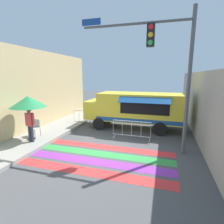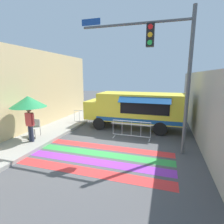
# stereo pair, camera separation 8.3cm
# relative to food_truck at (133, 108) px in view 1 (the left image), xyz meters

# --- Properties ---
(ground_plane) EXTENTS (60.00, 60.00, 0.00)m
(ground_plane) POSITION_rel_food_truck_xyz_m (-0.70, -3.70, -1.38)
(ground_plane) COLOR #4C4C4F
(sidewalk_left) EXTENTS (4.40, 16.00, 0.16)m
(sidewalk_left) POSITION_rel_food_truck_xyz_m (-5.74, -3.70, -1.30)
(sidewalk_left) COLOR #99968E
(sidewalk_left) RESTS_ON ground_plane
(building_left_facade) EXTENTS (0.25, 16.00, 4.96)m
(building_left_facade) POSITION_rel_food_truck_xyz_m (-5.80, -3.70, 1.10)
(building_left_facade) COLOR #DBBC84
(building_left_facade) RESTS_ON ground_plane
(concrete_wall_right) EXTENTS (0.20, 16.00, 3.61)m
(concrete_wall_right) POSITION_rel_food_truck_xyz_m (3.72, -0.70, 0.43)
(concrete_wall_right) COLOR #A39E93
(concrete_wall_right) RESTS_ON ground_plane
(crosswalk_painted) EXTENTS (6.40, 2.84, 0.01)m
(crosswalk_painted) POSITION_rel_food_truck_xyz_m (-0.70, -4.66, -1.38)
(crosswalk_painted) COLOR red
(crosswalk_painted) RESTS_ON ground_plane
(food_truck) EXTENTS (6.26, 2.54, 2.32)m
(food_truck) POSITION_rel_food_truck_xyz_m (0.00, 0.00, 0.00)
(food_truck) COLOR yellow
(food_truck) RESTS_ON ground_plane
(traffic_signal_pole) EXTENTS (4.81, 0.29, 6.05)m
(traffic_signal_pole) POSITION_rel_food_truck_xyz_m (1.84, -3.16, 2.72)
(traffic_signal_pole) COLOR #515456
(traffic_signal_pole) RESTS_ON ground_plane
(patio_umbrella) EXTENTS (1.75, 1.75, 2.25)m
(patio_umbrella) POSITION_rel_food_truck_xyz_m (-4.59, -4.02, 0.75)
(patio_umbrella) COLOR black
(patio_umbrella) RESTS_ON sidewalk_left
(folding_chair) EXTENTS (0.44, 0.44, 0.91)m
(folding_chair) POSITION_rel_food_truck_xyz_m (-4.77, -3.49, -0.67)
(folding_chair) COLOR #4C4C51
(folding_chair) RESTS_ON sidewalk_left
(vendor_person) EXTENTS (0.53, 0.23, 1.73)m
(vendor_person) POSITION_rel_food_truck_xyz_m (-4.37, -4.28, -0.23)
(vendor_person) COLOR #2D3347
(vendor_person) RESTS_ON sidewalk_left
(barricade_front) EXTENTS (2.09, 0.44, 1.01)m
(barricade_front) POSITION_rel_food_truck_xyz_m (0.26, -2.02, -0.88)
(barricade_front) COLOR #B7BABF
(barricade_front) RESTS_ON ground_plane
(barricade_side) EXTENTS (1.60, 0.44, 1.01)m
(barricade_side) POSITION_rel_food_truck_xyz_m (-3.47, -0.12, -0.90)
(barricade_side) COLOR #B7BABF
(barricade_side) RESTS_ON ground_plane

